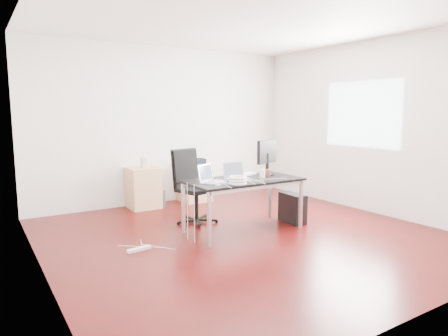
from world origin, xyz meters
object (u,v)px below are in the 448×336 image
desk (243,183)px  filing_cabinet_left (143,188)px  office_chair (192,182)px  pc_tower (292,208)px  filing_cabinet_right (194,182)px

desk → filing_cabinet_left: 2.17m
filing_cabinet_left → office_chair: bearing=-76.0°
filing_cabinet_left → pc_tower: 2.60m
pc_tower → office_chair: bearing=149.0°
desk → pc_tower: 0.98m
desk → pc_tower: desk is taller
desk → office_chair: office_chair is taller
desk → filing_cabinet_right: desk is taller
desk → office_chair: size_ratio=1.48×
filing_cabinet_right → pc_tower: 2.16m
filing_cabinet_left → desk: bearing=-71.5°
desk → pc_tower: size_ratio=3.56×
office_chair → filing_cabinet_left: bearing=88.2°
office_chair → filing_cabinet_right: size_ratio=1.54×
office_chair → pc_tower: size_ratio=2.40×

